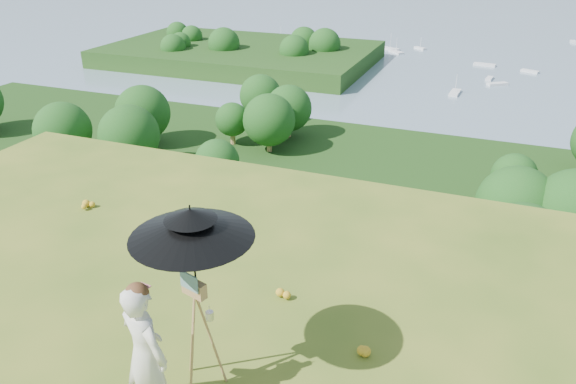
% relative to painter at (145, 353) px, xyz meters
% --- Properties ---
extents(forest_slope, '(140.00, 56.00, 22.00)m').
position_rel_painter_xyz_m(forest_slope, '(-0.46, 34.51, -29.79)').
color(forest_slope, black).
rests_on(forest_slope, bay_water).
extents(shoreline_tier, '(170.00, 28.00, 8.00)m').
position_rel_painter_xyz_m(shoreline_tier, '(-0.46, 74.51, -36.79)').
color(shoreline_tier, gray).
rests_on(shoreline_tier, bay_water).
extents(bay_water, '(700.00, 700.00, 0.00)m').
position_rel_painter_xyz_m(bay_water, '(-0.46, 239.51, -34.79)').
color(bay_water, slate).
rests_on(bay_water, ground).
extents(peninsula, '(90.00, 60.00, 12.00)m').
position_rel_painter_xyz_m(peninsula, '(-75.46, 154.51, -29.79)').
color(peninsula, black).
rests_on(peninsula, bay_water).
extents(slope_trees, '(110.00, 50.00, 6.00)m').
position_rel_painter_xyz_m(slope_trees, '(-0.46, 34.51, -15.79)').
color(slope_trees, '#1A5118').
rests_on(slope_trees, forest_slope).
extents(harbor_town, '(110.00, 22.00, 5.00)m').
position_rel_painter_xyz_m(harbor_town, '(-0.46, 74.51, -30.29)').
color(harbor_town, silver).
rests_on(harbor_town, shoreline_tier).
extents(moored_boats, '(140.00, 140.00, 0.70)m').
position_rel_painter_xyz_m(moored_boats, '(-12.96, 160.51, -34.44)').
color(moored_boats, white).
rests_on(moored_boats, bay_water).
extents(painter, '(0.67, 0.56, 1.58)m').
position_rel_painter_xyz_m(painter, '(0.00, 0.00, 0.00)').
color(painter, beige).
rests_on(painter, ground).
extents(field_easel, '(0.70, 0.70, 1.47)m').
position_rel_painter_xyz_m(field_easel, '(0.27, 0.55, -0.06)').
color(field_easel, '#A27A43').
rests_on(field_easel, ground).
extents(sun_umbrella, '(1.53, 1.53, 0.98)m').
position_rel_painter_xyz_m(sun_umbrella, '(0.28, 0.58, 0.91)').
color(sun_umbrella, black).
rests_on(sun_umbrella, field_easel).
extents(painter_cap, '(0.26, 0.29, 0.10)m').
position_rel_painter_xyz_m(painter_cap, '(0.00, 0.00, 0.75)').
color(painter_cap, '#D37379').
rests_on(painter_cap, painter).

